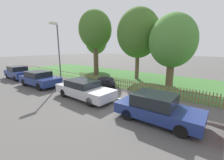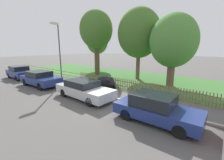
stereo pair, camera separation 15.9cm
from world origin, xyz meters
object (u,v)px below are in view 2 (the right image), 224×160
at_px(covered_motorcycle, 106,82).
at_px(tree_behind_motorcycle, 96,30).
at_px(parked_car_red_compact, 156,108).
at_px(street_lamp, 58,47).
at_px(tree_mid_park, 139,33).
at_px(parked_car_navy_estate, 84,89).
at_px(parked_car_black_saloon, 40,78).
at_px(tree_nearest_kerb, 97,42).
at_px(tree_far_left, 173,41).
at_px(parked_car_silver_hatchback, 20,72).

bearing_deg(covered_motorcycle, tree_behind_motorcycle, 137.40).
height_order(parked_car_red_compact, street_lamp, street_lamp).
height_order(parked_car_red_compact, tree_mid_park, tree_mid_park).
xyz_separation_m(parked_car_navy_estate, covered_motorcycle, (-0.14, 2.57, 0.01)).
distance_m(parked_car_black_saloon, street_lamp, 3.41).
height_order(covered_motorcycle, street_lamp, street_lamp).
bearing_deg(tree_nearest_kerb, parked_car_navy_estate, -50.09).
bearing_deg(tree_far_left, parked_car_silver_hatchback, -153.94).
distance_m(parked_car_red_compact, tree_nearest_kerb, 18.24).
bearing_deg(parked_car_red_compact, parked_car_navy_estate, 178.09).
distance_m(tree_mid_park, tree_far_left, 4.18).
bearing_deg(tree_mid_park, parked_car_navy_estate, -87.91).
xyz_separation_m(covered_motorcycle, tree_far_left, (3.78, 4.65, 3.38)).
relative_size(parked_car_navy_estate, parked_car_red_compact, 1.14).
distance_m(parked_car_navy_estate, tree_nearest_kerb, 14.41).
xyz_separation_m(covered_motorcycle, tree_behind_motorcycle, (-5.37, 4.42, 4.89)).
bearing_deg(street_lamp, covered_motorcycle, 12.61).
xyz_separation_m(parked_car_black_saloon, covered_motorcycle, (5.67, 2.79, -0.04)).
relative_size(parked_car_navy_estate, tree_behind_motorcycle, 0.58).
xyz_separation_m(parked_car_red_compact, covered_motorcycle, (-5.45, 2.66, 0.00)).
bearing_deg(parked_car_navy_estate, parked_car_red_compact, 0.62).
relative_size(parked_car_silver_hatchback, covered_motorcycle, 2.03).
bearing_deg(tree_mid_park, parked_car_black_saloon, -123.14).
bearing_deg(tree_mid_park, street_lamp, -125.43).
distance_m(parked_car_black_saloon, covered_motorcycle, 6.32).
relative_size(covered_motorcycle, tree_behind_motorcycle, 0.25).
relative_size(tree_nearest_kerb, tree_far_left, 0.97).
relative_size(tree_nearest_kerb, tree_behind_motorcycle, 0.79).
relative_size(parked_car_silver_hatchback, tree_mid_park, 0.52).
distance_m(parked_car_silver_hatchback, tree_far_left, 16.77).
relative_size(tree_behind_motorcycle, tree_mid_park, 1.04).
bearing_deg(tree_mid_park, tree_behind_motorcycle, -166.71).
distance_m(parked_car_navy_estate, street_lamp, 6.07).
height_order(parked_car_silver_hatchback, parked_car_navy_estate, parked_car_silver_hatchback).
relative_size(parked_car_silver_hatchback, tree_far_left, 0.62).
bearing_deg(tree_far_left, parked_car_black_saloon, -141.82).
xyz_separation_m(tree_behind_motorcycle, street_lamp, (0.40, -5.53, -1.97)).
xyz_separation_m(tree_nearest_kerb, tree_far_left, (12.59, -3.48, -0.23)).
height_order(parked_car_navy_estate, street_lamp, street_lamp).
bearing_deg(tree_far_left, street_lamp, -146.67).
bearing_deg(covered_motorcycle, parked_car_silver_hatchback, -169.97).
bearing_deg(parked_car_black_saloon, parked_car_red_compact, -1.59).
bearing_deg(tree_mid_park, covered_motorcycle, -88.34).
bearing_deg(tree_behind_motorcycle, street_lamp, -85.90).
distance_m(covered_motorcycle, tree_behind_motorcycle, 8.50).
bearing_deg(tree_nearest_kerb, tree_far_left, -15.45).
bearing_deg(parked_car_red_compact, tree_nearest_kerb, 141.98).
distance_m(parked_car_black_saloon, tree_nearest_kerb, 11.91).
height_order(parked_car_red_compact, tree_nearest_kerb, tree_nearest_kerb).
xyz_separation_m(tree_behind_motorcycle, tree_far_left, (9.15, 0.23, -1.51)).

